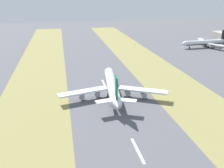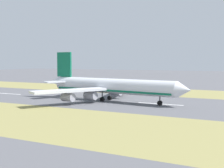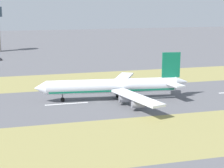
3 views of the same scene
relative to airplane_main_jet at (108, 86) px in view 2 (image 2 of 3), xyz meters
The scene contains 7 objects.
ground_plane 9.97m from the airplane_main_jet, 98.53° to the left, with size 800.00×800.00×0.00m, color #56565B.
grass_median_west 47.23m from the airplane_main_jet, behind, with size 40.00×600.00×0.01m, color olive.
grass_median_east 44.93m from the airplane_main_jet, 10.17° to the left, with size 40.00×600.00×0.01m, color olive.
centreline_dash_near 58.43m from the airplane_main_jet, 91.16° to the right, with size 1.20×18.00×0.01m, color silver.
centreline_dash_mid 19.12m from the airplane_main_jet, 93.73° to the right, with size 1.20×18.00×0.01m, color silver.
centreline_dash_far 22.73m from the airplane_main_jet, 93.08° to the left, with size 1.20×18.00×0.01m, color silver.
airplane_main_jet is the anchor object (origin of this frame).
Camera 2 is at (112.47, 52.56, 16.37)m, focal length 50.00 mm.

